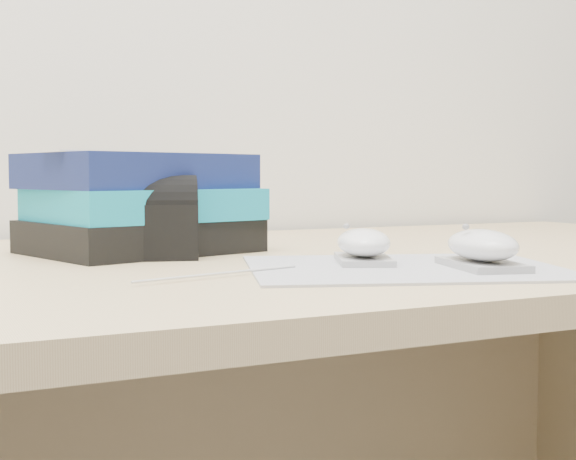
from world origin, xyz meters
name	(u,v)px	position (x,y,z in m)	size (l,w,h in m)	color
desk	(267,425)	(0.00, 1.64, 0.50)	(1.60, 0.80, 0.73)	tan
mousepad	(404,268)	(0.05, 1.39, 0.73)	(0.33, 0.25, 0.00)	gray
mouse_rear	(364,245)	(0.03, 1.44, 0.75)	(0.10, 0.12, 0.04)	#A3A3A6
mouse_front	(482,249)	(0.11, 1.34, 0.75)	(0.09, 0.12, 0.05)	#979799
usb_cable	(220,274)	(-0.16, 1.41, 0.73)	(0.00, 0.00, 0.19)	silver
book_stack	(140,204)	(-0.16, 1.69, 0.79)	(0.31, 0.27, 0.13)	black
pouch	(149,219)	(-0.17, 1.61, 0.78)	(0.13, 0.11, 0.10)	black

